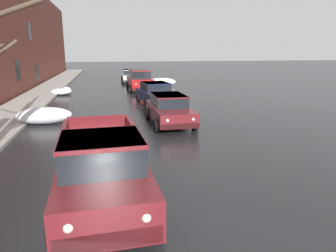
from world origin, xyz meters
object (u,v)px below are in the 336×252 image
at_px(pickup_truck_maroon_approaching_near_lane, 102,168).
at_px(sedan_maroon_parked_kerbside_close, 169,109).
at_px(suv_red_parked_far_down_block, 139,79).
at_px(sedan_darkblue_parked_kerbside_mid, 156,93).
at_px(sedan_white_queued_behind_truck, 131,76).

relative_size(pickup_truck_maroon_approaching_near_lane, sedan_maroon_parked_kerbside_close, 1.17).
relative_size(pickup_truck_maroon_approaching_near_lane, suv_red_parked_far_down_block, 1.05).
distance_m(sedan_maroon_parked_kerbside_close, sedan_darkblue_parked_kerbside_mid, 5.62).
relative_size(sedan_maroon_parked_kerbside_close, suv_red_parked_far_down_block, 0.90).
height_order(sedan_darkblue_parked_kerbside_mid, suv_red_parked_far_down_block, suv_red_parked_far_down_block).
xyz_separation_m(sedan_darkblue_parked_kerbside_mid, sedan_white_queued_behind_truck, (-0.43, 14.25, 0.00)).
relative_size(pickup_truck_maroon_approaching_near_lane, sedan_white_queued_behind_truck, 1.11).
bearing_deg(sedan_darkblue_parked_kerbside_mid, sedan_maroon_parked_kerbside_close, -92.91).
bearing_deg(pickup_truck_maroon_approaching_near_lane, sedan_maroon_parked_kerbside_close, 67.28).
distance_m(sedan_maroon_parked_kerbside_close, suv_red_parked_far_down_block, 12.79).
bearing_deg(sedan_darkblue_parked_kerbside_mid, sedan_white_queued_behind_truck, 91.72).
bearing_deg(sedan_white_queued_behind_truck, sedan_darkblue_parked_kerbside_mid, -88.28).
bearing_deg(pickup_truck_maroon_approaching_near_lane, sedan_white_queued_behind_truck, 83.84).
bearing_deg(sedan_maroon_parked_kerbside_close, sedan_white_queued_behind_truck, 90.41).
height_order(sedan_darkblue_parked_kerbside_mid, sedan_white_queued_behind_truck, same).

